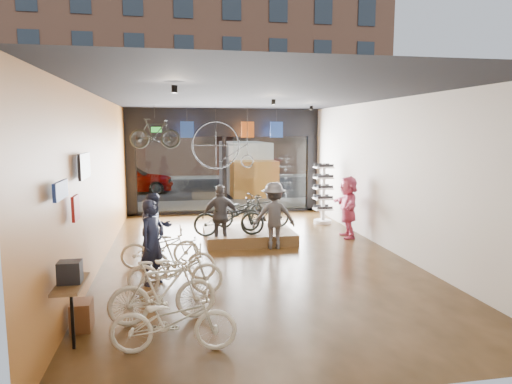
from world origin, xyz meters
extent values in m
cube|color=black|center=(0.00, 0.00, -0.02)|extent=(7.00, 12.00, 0.04)
cube|color=black|center=(0.00, 0.00, 3.82)|extent=(7.00, 12.00, 0.04)
cube|color=#B47126|center=(-3.52, 0.00, 1.90)|extent=(0.04, 12.00, 3.80)
cube|color=beige|center=(3.52, 0.00, 1.90)|extent=(0.04, 12.00, 3.80)
cube|color=beige|center=(0.00, -6.02, 1.90)|extent=(7.00, 0.04, 3.80)
cube|color=#198C26|center=(-2.40, 5.88, 3.05)|extent=(0.35, 0.06, 0.18)
cube|color=black|center=(0.00, 15.00, -0.01)|extent=(30.00, 18.00, 0.02)
cube|color=slate|center=(0.00, 7.20, 0.06)|extent=(30.00, 2.40, 0.12)
cube|color=slate|center=(0.00, 19.00, 0.06)|extent=(30.00, 2.00, 0.12)
cube|color=brown|center=(0.00, 21.50, 7.00)|extent=(26.00, 5.00, 14.00)
imported|color=gray|center=(-4.07, 12.00, 0.75)|extent=(4.40, 1.77, 1.50)
imported|color=beige|center=(-1.90, -4.58, 0.45)|extent=(1.77, 0.74, 0.91)
imported|color=beige|center=(-2.06, -3.56, 0.51)|extent=(1.75, 0.72, 1.02)
imported|color=beige|center=(-1.86, -2.37, 0.46)|extent=(1.79, 0.75, 0.92)
imported|color=beige|center=(-1.80, -1.52, 0.46)|extent=(1.58, 0.75, 0.92)
imported|color=beige|center=(-2.17, -0.55, 0.45)|extent=(1.75, 0.71, 0.90)
cube|color=#482E1A|center=(0.15, 1.50, 0.15)|extent=(2.40, 1.80, 0.30)
imported|color=black|center=(-0.45, 0.94, 0.78)|extent=(1.85, 0.68, 0.96)
imported|color=black|center=(0.64, 1.53, 0.77)|extent=(1.62, 0.97, 0.94)
imported|color=black|center=(0.04, 2.17, 0.74)|extent=(1.77, 1.30, 0.89)
imported|color=#161C33|center=(-2.29, -1.66, 0.84)|extent=(0.70, 0.73, 1.69)
imported|color=#161C33|center=(-2.28, -0.30, 0.82)|extent=(0.99, 0.92, 1.63)
imported|color=#3F3F44|center=(-0.67, 0.95, 0.82)|extent=(0.98, 0.43, 1.65)
imported|color=#3F3F44|center=(0.66, 0.61, 0.86)|extent=(1.14, 0.69, 1.71)
imported|color=#CC4C72|center=(3.00, 1.44, 0.88)|extent=(0.73, 1.68, 1.75)
imported|color=black|center=(-2.39, 4.20, 2.93)|extent=(1.62, 0.59, 0.95)
cube|color=#1E3F99|center=(-1.35, 5.20, 3.05)|extent=(0.45, 0.03, 0.55)
cube|color=#CC5919|center=(0.74, 5.20, 3.05)|extent=(0.45, 0.03, 0.55)
cube|color=#1E3F99|center=(1.77, 5.20, 3.05)|extent=(0.45, 0.03, 0.55)
camera|label=1|loc=(-1.85, -10.61, 3.02)|focal=32.00mm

